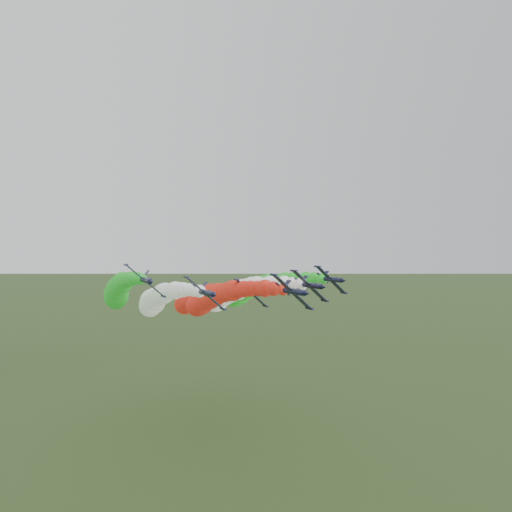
# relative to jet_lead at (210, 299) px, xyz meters

# --- Properties ---
(ground) EXTENTS (3000.00, 3000.00, 0.00)m
(ground) POSITION_rel_jet_lead_xyz_m (2.74, -40.87, -36.65)
(ground) COLOR #445F29
(ground) RESTS_ON ground
(jet_lead) EXTENTS (12.44, 77.65, 16.15)m
(jet_lead) POSITION_rel_jet_lead_xyz_m (0.00, 0.00, 0.00)
(jet_lead) COLOR black
(jet_lead) RESTS_ON ground
(jet_inner_left) EXTENTS (12.54, 77.75, 16.26)m
(jet_inner_left) POSITION_rel_jet_lead_xyz_m (-11.73, 10.36, -0.67)
(jet_inner_left) COLOR black
(jet_inner_left) RESTS_ON ground
(jet_inner_right) EXTENTS (12.62, 77.83, 16.34)m
(jet_inner_right) POSITION_rel_jet_lead_xyz_m (8.14, 7.85, 0.20)
(jet_inner_right) COLOR black
(jet_inner_right) RESTS_ON ground
(jet_outer_left) EXTENTS (12.50, 77.70, 16.21)m
(jet_outer_left) POSITION_rel_jet_lead_xyz_m (-20.79, 17.30, 1.34)
(jet_outer_left) COLOR black
(jet_outer_left) RESTS_ON ground
(jet_outer_right) EXTENTS (12.93, 78.14, 16.64)m
(jet_outer_right) POSITION_rel_jet_lead_xyz_m (19.17, 18.36, 0.37)
(jet_outer_right) COLOR black
(jet_outer_right) RESTS_ON ground
(jet_trail) EXTENTS (12.58, 77.79, 16.29)m
(jet_trail) POSITION_rel_jet_lead_xyz_m (2.94, 23.11, -2.13)
(jet_trail) COLOR black
(jet_trail) RESTS_ON ground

